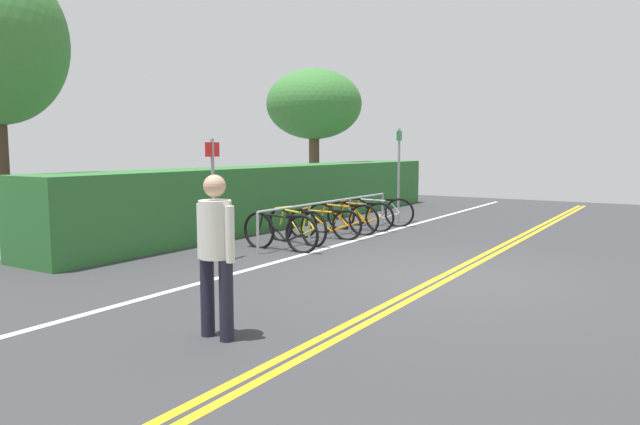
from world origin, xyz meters
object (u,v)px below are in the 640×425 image
at_px(bicycle_0, 280,232).
at_px(tree_mid, 314,105).
at_px(bicycle_2, 325,224).
at_px(sign_post_near, 213,187).
at_px(bicycle_1, 297,226).
at_px(pedestrian, 216,246).
at_px(bicycle_5, 377,212).
at_px(sign_post_far, 399,167).
at_px(bike_rack, 331,209).
at_px(bicycle_4, 360,216).
at_px(bicycle_3, 342,219).

bearing_deg(bicycle_0, tree_mid, 28.86).
xyz_separation_m(bicycle_2, sign_post_near, (-3.00, 0.35, 0.93)).
relative_size(bicycle_1, pedestrian, 1.02).
bearing_deg(tree_mid, bicycle_5, -131.95).
distance_m(bicycle_1, sign_post_near, 2.35).
xyz_separation_m(bicycle_1, bicycle_2, (0.84, -0.13, -0.03)).
xyz_separation_m(bicycle_1, sign_post_near, (-2.16, 0.21, 0.90)).
bearing_deg(bicycle_0, sign_post_far, -1.75).
bearing_deg(bike_rack, pedestrian, -158.14).
distance_m(bike_rack, bicycle_1, 1.20).
xyz_separation_m(bicycle_1, bicycle_4, (2.34, -0.17, -0.01)).
height_order(bicycle_4, pedestrian, pedestrian).
relative_size(pedestrian, tree_mid, 0.36).
bearing_deg(bicycle_4, bicycle_2, 178.80).
distance_m(bicycle_2, pedestrian, 6.61).
xyz_separation_m(bike_rack, bicycle_1, (-1.18, 0.07, -0.24)).
distance_m(bicycle_5, tree_mid, 6.59).
relative_size(bicycle_1, bicycle_2, 1.04).
distance_m(bicycle_2, sign_post_far, 3.43).
relative_size(bicycle_2, bicycle_3, 0.94).
relative_size(bike_rack, pedestrian, 3.11).
height_order(bike_rack, bicycle_4, bike_rack).
height_order(bike_rack, sign_post_near, sign_post_near).
height_order(bicycle_2, bicycle_3, bicycle_3).
bearing_deg(bicycle_4, bicycle_3, 174.45).
xyz_separation_m(bicycle_2, tree_mid, (6.33, 4.35, 3.02)).
relative_size(bike_rack, bicycle_1, 3.06).
bearing_deg(bike_rack, bicycle_4, -4.52).
distance_m(pedestrian, sign_post_far, 9.62).
relative_size(bike_rack, tree_mid, 1.12).
distance_m(bicycle_3, sign_post_far, 2.67).
bearing_deg(tree_mid, bicycle_3, -142.03).
bearing_deg(tree_mid, bike_rack, -144.39).
bearing_deg(bike_rack, bicycle_5, -2.05).
relative_size(bicycle_4, sign_post_near, 0.80).
relative_size(bicycle_1, sign_post_far, 0.70).
bearing_deg(sign_post_far, bicycle_1, 175.37).
bearing_deg(bicycle_1, tree_mid, 30.46).
bearing_deg(bicycle_3, pedestrian, -159.65).
distance_m(bicycle_1, tree_mid, 8.84).
bearing_deg(bicycle_5, bike_rack, 177.95).
bearing_deg(bicycle_0, bicycle_3, 1.95).
distance_m(bicycle_3, sign_post_near, 3.92).
distance_m(bike_rack, bicycle_4, 1.20).
xyz_separation_m(bicycle_1, pedestrian, (-5.25, -2.65, 0.59)).
bearing_deg(bicycle_3, sign_post_far, -5.46).
height_order(bike_rack, pedestrian, pedestrian).
xyz_separation_m(bike_rack, bicycle_2, (-0.34, -0.06, -0.28)).
relative_size(bicycle_2, tree_mid, 0.35).
bearing_deg(bike_rack, tree_mid, 35.61).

